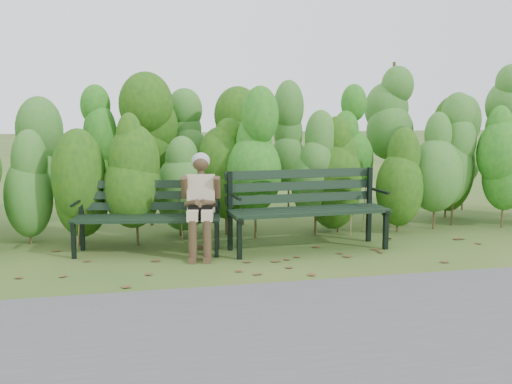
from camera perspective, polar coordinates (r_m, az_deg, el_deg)
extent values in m
plane|color=#30551D|center=(6.94, 0.64, -6.54)|extent=(80.00, 80.00, 0.00)
cube|color=#474749|center=(4.92, 6.68, -12.65)|extent=(60.00, 2.50, 0.01)
cylinder|color=#47381E|center=(8.04, -21.11, -2.16)|extent=(0.03, 0.03, 0.80)
ellipsoid|color=#20681C|center=(7.96, -21.34, 2.39)|extent=(0.64, 0.64, 1.44)
cylinder|color=#47381E|center=(7.97, -16.76, -2.04)|extent=(0.03, 0.03, 0.80)
ellipsoid|color=#20681C|center=(7.89, -16.94, 2.54)|extent=(0.64, 0.64, 1.44)
cylinder|color=#47381E|center=(7.95, -12.36, -1.92)|extent=(0.03, 0.03, 0.80)
ellipsoid|color=#20681C|center=(7.87, -12.49, 2.68)|extent=(0.64, 0.64, 1.44)
cylinder|color=#47381E|center=(7.98, -7.96, -1.78)|extent=(0.03, 0.03, 0.80)
ellipsoid|color=#20681C|center=(7.89, -8.04, 2.80)|extent=(0.64, 0.64, 1.44)
cylinder|color=#47381E|center=(8.05, -3.61, -1.64)|extent=(0.03, 0.03, 0.80)
ellipsoid|color=#20681C|center=(7.97, -3.65, 2.91)|extent=(0.64, 0.64, 1.44)
cylinder|color=#47381E|center=(8.16, 0.63, -1.48)|extent=(0.03, 0.03, 0.80)
ellipsoid|color=#20681C|center=(8.08, 0.64, 3.00)|extent=(0.64, 0.64, 1.44)
cylinder|color=#47381E|center=(8.32, 4.74, -1.33)|extent=(0.03, 0.03, 0.80)
ellipsoid|color=#20681C|center=(8.25, 4.79, 3.07)|extent=(0.64, 0.64, 1.44)
cylinder|color=#47381E|center=(8.52, 8.67, -1.18)|extent=(0.03, 0.03, 0.80)
ellipsoid|color=#20681C|center=(8.45, 8.76, 3.12)|extent=(0.64, 0.64, 1.44)
cylinder|color=#47381E|center=(8.76, 12.40, -1.02)|extent=(0.03, 0.03, 0.80)
ellipsoid|color=#20681C|center=(8.69, 12.52, 3.15)|extent=(0.64, 0.64, 1.44)
cylinder|color=#47381E|center=(9.04, 15.91, -0.88)|extent=(0.03, 0.03, 0.80)
ellipsoid|color=#20681C|center=(8.97, 16.07, 3.17)|extent=(0.64, 0.64, 1.44)
cylinder|color=#47381E|center=(9.34, 19.21, -0.74)|extent=(0.03, 0.03, 0.80)
ellipsoid|color=#20681C|center=(9.28, 19.39, 3.18)|extent=(0.64, 0.64, 1.44)
cylinder|color=#47381E|center=(9.68, 22.29, -0.60)|extent=(0.03, 0.03, 0.80)
ellipsoid|color=#20681C|center=(9.61, 22.49, 3.17)|extent=(0.64, 0.64, 1.44)
cylinder|color=#47381E|center=(8.99, -19.83, -0.12)|extent=(0.04, 0.04, 1.10)
ellipsoid|color=#1D4715|center=(8.92, -20.09, 5.49)|extent=(0.70, 0.70, 1.98)
cylinder|color=#47381E|center=(8.92, -14.94, 0.02)|extent=(0.04, 0.04, 1.10)
ellipsoid|color=#1D4715|center=(8.85, -15.14, 5.68)|extent=(0.70, 0.70, 1.98)
cylinder|color=#47381E|center=(8.93, -10.01, 0.17)|extent=(0.04, 0.04, 1.10)
ellipsoid|color=#1D4715|center=(8.85, -10.14, 5.82)|extent=(0.70, 0.70, 1.98)
cylinder|color=#47381E|center=(8.99, -5.11, 0.32)|extent=(0.04, 0.04, 1.10)
ellipsoid|color=#1D4715|center=(8.92, -5.18, 5.93)|extent=(0.70, 0.70, 1.98)
cylinder|color=#47381E|center=(9.12, -0.33, 0.46)|extent=(0.04, 0.04, 1.10)
ellipsoid|color=#1D4715|center=(9.05, -0.33, 5.99)|extent=(0.70, 0.70, 1.98)
cylinder|color=#47381E|center=(9.32, 4.29, 0.59)|extent=(0.04, 0.04, 1.10)
ellipsoid|color=#1D4715|center=(9.25, 4.35, 6.00)|extent=(0.70, 0.70, 1.98)
cylinder|color=#47381E|center=(9.57, 8.70, 0.71)|extent=(0.04, 0.04, 1.10)
ellipsoid|color=#1D4715|center=(9.50, 8.81, 5.98)|extent=(0.70, 0.70, 1.98)
cylinder|color=#47381E|center=(9.87, 12.85, 0.82)|extent=(0.04, 0.04, 1.10)
ellipsoid|color=#1D4715|center=(9.81, 13.01, 5.93)|extent=(0.70, 0.70, 1.98)
cylinder|color=#47381E|center=(10.22, 16.74, 0.92)|extent=(0.04, 0.04, 1.10)
ellipsoid|color=#1D4715|center=(10.16, 16.94, 5.85)|extent=(0.70, 0.70, 1.98)
cylinder|color=#47381E|center=(10.62, 20.36, 1.01)|extent=(0.04, 0.04, 1.10)
ellipsoid|color=#1D4715|center=(10.56, 20.59, 5.75)|extent=(0.70, 0.70, 1.98)
cube|color=brown|center=(6.54, -7.02, -7.46)|extent=(0.09, 0.07, 0.01)
cube|color=brown|center=(7.49, 1.05, -5.43)|extent=(0.10, 0.11, 0.01)
cube|color=brown|center=(7.50, 13.62, -5.64)|extent=(0.11, 0.11, 0.01)
cube|color=brown|center=(7.86, 14.39, -5.05)|extent=(0.10, 0.11, 0.01)
cube|color=brown|center=(6.50, -15.50, -7.79)|extent=(0.09, 0.11, 0.01)
cube|color=brown|center=(5.97, -9.81, -9.00)|extent=(0.11, 0.09, 0.01)
cube|color=brown|center=(6.59, 18.95, -7.72)|extent=(0.09, 0.10, 0.01)
cube|color=brown|center=(7.69, -8.48, -5.17)|extent=(0.08, 0.09, 0.01)
cube|color=brown|center=(7.77, 13.38, -5.16)|extent=(0.11, 0.10, 0.01)
cube|color=brown|center=(6.38, 1.78, -7.79)|extent=(0.11, 0.09, 0.01)
cube|color=brown|center=(7.65, -12.90, -5.36)|extent=(0.08, 0.09, 0.01)
cube|color=brown|center=(7.70, 20.61, -5.58)|extent=(0.09, 0.11, 0.01)
cube|color=brown|center=(7.58, 6.86, -5.33)|extent=(0.10, 0.08, 0.01)
cube|color=brown|center=(8.00, 15.08, -4.85)|extent=(0.10, 0.09, 0.01)
cube|color=brown|center=(6.68, 16.05, -7.39)|extent=(0.11, 0.11, 0.01)
cube|color=brown|center=(6.25, 2.71, -8.14)|extent=(0.11, 0.11, 0.01)
cube|color=brown|center=(7.03, 20.34, -6.82)|extent=(0.11, 0.11, 0.01)
cube|color=brown|center=(7.20, -5.61, -6.01)|extent=(0.10, 0.08, 0.01)
cube|color=brown|center=(7.99, 4.08, -4.61)|extent=(0.11, 0.11, 0.01)
cube|color=brown|center=(7.53, -0.03, -5.35)|extent=(0.10, 0.11, 0.01)
cube|color=brown|center=(5.96, -14.63, -9.20)|extent=(0.10, 0.11, 0.01)
cube|color=brown|center=(7.73, 4.62, -5.03)|extent=(0.11, 0.10, 0.01)
cube|color=brown|center=(8.42, 19.04, -4.38)|extent=(0.11, 0.10, 0.01)
cube|color=brown|center=(6.77, 8.95, -6.96)|extent=(0.11, 0.11, 0.01)
cube|color=brown|center=(8.27, 17.62, -4.53)|extent=(0.11, 0.11, 0.01)
cube|color=brown|center=(8.49, 12.39, -4.03)|extent=(0.10, 0.11, 0.01)
cube|color=brown|center=(8.37, 20.14, -4.50)|extent=(0.11, 0.11, 0.01)
cube|color=brown|center=(7.51, 15.86, -5.69)|extent=(0.11, 0.11, 0.01)
cube|color=brown|center=(6.08, 5.23, -8.63)|extent=(0.09, 0.07, 0.01)
cube|color=brown|center=(6.95, 17.43, -6.85)|extent=(0.08, 0.10, 0.01)
cube|color=brown|center=(7.52, -18.81, -5.80)|extent=(0.09, 0.11, 0.01)
cube|color=black|center=(7.09, -10.52, -2.76)|extent=(1.73, 0.41, 0.04)
cube|color=black|center=(7.21, -10.39, -2.58)|extent=(1.73, 0.41, 0.04)
cube|color=black|center=(7.33, -10.26, -2.41)|extent=(1.73, 0.41, 0.04)
cube|color=black|center=(7.44, -10.13, -2.25)|extent=(1.73, 0.41, 0.04)
cube|color=black|center=(7.51, -10.06, -1.33)|extent=(1.72, 0.36, 0.10)
cube|color=black|center=(7.51, -10.07, -0.29)|extent=(1.72, 0.36, 0.10)
cube|color=black|center=(7.51, -10.08, 0.74)|extent=(1.72, 0.36, 0.10)
cube|color=black|center=(7.29, -16.99, -4.43)|extent=(0.06, 0.06, 0.43)
cube|color=black|center=(7.64, -16.28, -2.18)|extent=(0.06, 0.06, 0.87)
cube|color=black|center=(7.43, -16.68, -2.62)|extent=(0.13, 0.48, 0.04)
cylinder|color=black|center=(7.35, -16.83, -1.06)|extent=(0.10, 0.36, 0.03)
cube|color=black|center=(7.05, -3.78, -4.50)|extent=(0.06, 0.06, 0.43)
cube|color=black|center=(7.42, -3.72, -2.17)|extent=(0.06, 0.06, 0.87)
cube|color=black|center=(7.20, -3.76, -2.63)|extent=(0.13, 0.48, 0.04)
cylinder|color=black|center=(7.12, -3.78, -1.02)|extent=(0.10, 0.36, 0.03)
cube|color=black|center=(7.19, 5.64, -2.07)|extent=(1.96, 0.23, 0.04)
cube|color=black|center=(7.31, 5.25, -1.90)|extent=(1.96, 0.23, 0.04)
cube|color=black|center=(7.44, 4.88, -1.73)|extent=(1.96, 0.23, 0.04)
cube|color=black|center=(7.56, 4.51, -1.56)|extent=(1.96, 0.23, 0.04)
cube|color=black|center=(7.64, 4.26, -0.56)|extent=(1.96, 0.17, 0.11)
cube|color=black|center=(7.63, 4.23, 0.59)|extent=(1.96, 0.17, 0.11)
cube|color=black|center=(7.63, 4.20, 1.74)|extent=(1.96, 0.17, 0.11)
cube|color=black|center=(6.94, -1.59, -4.46)|extent=(0.06, 0.06, 0.49)
cube|color=black|center=(7.34, -2.50, -1.83)|extent=(0.06, 0.06, 0.98)
cube|color=black|center=(7.10, -2.03, -2.33)|extent=(0.08, 0.55, 0.04)
cylinder|color=black|center=(7.01, -1.93, -0.48)|extent=(0.06, 0.41, 0.04)
cube|color=black|center=(7.61, 12.25, -3.54)|extent=(0.06, 0.06, 0.49)
cube|color=black|center=(7.97, 10.73, -1.19)|extent=(0.06, 0.06, 0.98)
cube|color=black|center=(7.76, 11.55, -1.62)|extent=(0.08, 0.55, 0.04)
cylinder|color=black|center=(7.67, 11.78, 0.08)|extent=(0.06, 0.41, 0.04)
cube|color=beige|center=(7.01, -6.00, -2.11)|extent=(0.20, 0.40, 0.12)
cube|color=beige|center=(7.00, -4.65, -2.10)|extent=(0.20, 0.40, 0.12)
cylinder|color=#44321F|center=(6.91, -6.05, -4.63)|extent=(0.12, 0.12, 0.47)
cylinder|color=#44321F|center=(6.90, -4.68, -4.63)|extent=(0.12, 0.12, 0.47)
cube|color=#44321F|center=(6.89, -6.07, -6.45)|extent=(0.11, 0.20, 0.06)
cube|color=#44321F|center=(6.88, -4.68, -6.45)|extent=(0.11, 0.20, 0.06)
cube|color=beige|center=(7.22, -5.25, -0.11)|extent=(0.37, 0.29, 0.48)
cylinder|color=#44321F|center=(7.17, -5.28, 1.83)|extent=(0.08, 0.08, 0.09)
sphere|color=#44321F|center=(7.15, -5.30, 2.77)|extent=(0.19, 0.19, 0.19)
ellipsoid|color=gray|center=(7.17, -5.29, 2.97)|extent=(0.22, 0.21, 0.20)
cylinder|color=#44321F|center=(7.14, -6.83, 0.42)|extent=(0.12, 0.20, 0.28)
cylinder|color=#44321F|center=(7.12, -3.74, 0.44)|extent=(0.12, 0.20, 0.28)
cylinder|color=#44321F|center=(7.04, -6.10, -1.07)|extent=(0.18, 0.25, 0.12)
cylinder|color=#44321F|center=(7.03, -4.53, -1.07)|extent=(0.23, 0.22, 0.12)
sphere|color=#44321F|center=(6.99, -5.34, -1.29)|extent=(0.10, 0.10, 0.10)
cube|color=black|center=(7.01, -5.33, -1.80)|extent=(0.29, 0.16, 0.15)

